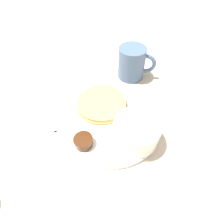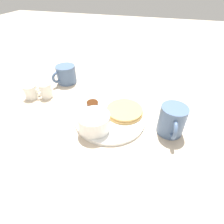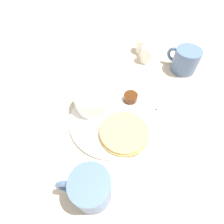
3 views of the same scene
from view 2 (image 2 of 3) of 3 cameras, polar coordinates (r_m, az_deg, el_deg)
ground_plane at (r=0.66m, az=-0.59°, el=-2.63°), size 4.00×4.00×0.00m
plate at (r=0.66m, az=-0.59°, el=-2.23°), size 0.26×0.26×0.01m
pancake_stack at (r=0.67m, az=4.07°, el=0.40°), size 0.14×0.14×0.02m
bowl at (r=0.59m, az=-5.88°, el=-3.11°), size 0.11×0.11×0.06m
syrup_cup at (r=0.70m, az=-6.37°, el=2.43°), size 0.05×0.05×0.02m
butter_ramekin at (r=0.61m, az=-8.01°, el=-4.42°), size 0.04×0.04×0.04m
coffee_mug at (r=0.61m, az=19.00°, el=-2.64°), size 0.12×0.09×0.10m
creamer_pitcher_near at (r=0.82m, az=-20.81°, el=6.61°), size 0.05×0.06×0.07m
creamer_pitcher_far at (r=0.85m, az=-24.95°, el=6.09°), size 0.07×0.06×0.06m
fork at (r=0.78m, az=-1.62°, el=4.72°), size 0.05×0.13×0.00m
napkin at (r=0.74m, az=24.32°, el=-1.51°), size 0.16×0.13×0.00m
second_mug at (r=0.91m, az=-14.82°, el=11.77°), size 0.12×0.09×0.09m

